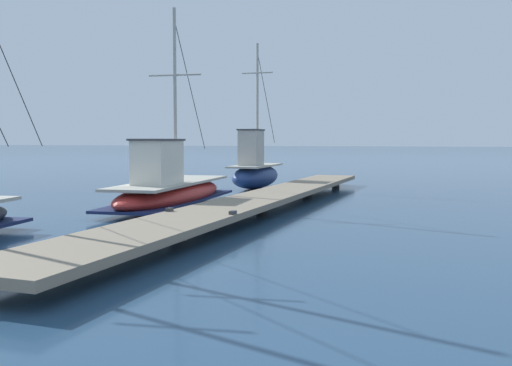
% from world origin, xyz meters
% --- Properties ---
extents(floating_dock, '(1.82, 21.66, 0.53)m').
position_xyz_m(floating_dock, '(-4.01, 15.91, 0.36)').
color(floating_dock, gray).
rests_on(floating_dock, ground).
extents(fishing_boat_1, '(1.73, 5.26, 6.31)m').
position_xyz_m(fishing_boat_1, '(-6.88, 23.19, 0.77)').
color(fishing_boat_1, navy).
rests_on(fishing_boat_1, ground).
extents(fishing_boat_2, '(2.70, 7.26, 6.27)m').
position_xyz_m(fishing_boat_2, '(-6.99, 15.68, 0.59)').
color(fishing_boat_2, '#AD2823').
rests_on(fishing_boat_2, ground).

